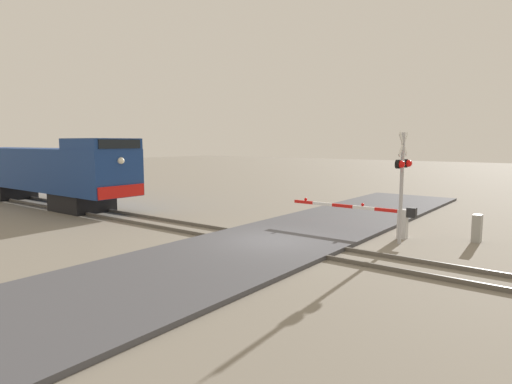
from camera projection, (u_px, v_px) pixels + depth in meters
The scene contains 8 objects.
ground_plane at pixel (271, 244), 16.93m from camera, with size 160.00×160.00×0.00m, color gray.
rail_track_left at pixel (260, 245), 16.36m from camera, with size 0.08×80.00×0.15m, color #59544C.
rail_track_right at pixel (281, 239), 17.49m from camera, with size 0.08×80.00×0.15m, color #59544C.
road_surface at pixel (271, 242), 16.93m from camera, with size 36.00×5.67×0.15m, color #47474C.
locomotive at pixel (43, 170), 27.54m from camera, with size 2.97×17.39×4.19m.
crossing_signal at pixel (402, 174), 16.59m from camera, with size 1.18×0.33×4.38m.
crossing_gate at pixel (386, 217), 18.17m from camera, with size 0.36×5.79×1.34m.
utility_cabinet at pixel (477, 228), 17.17m from camera, with size 0.46×0.33×1.11m, color #999993.
Camera 1 is at (-13.54, -9.59, 3.99)m, focal length 30.11 mm.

